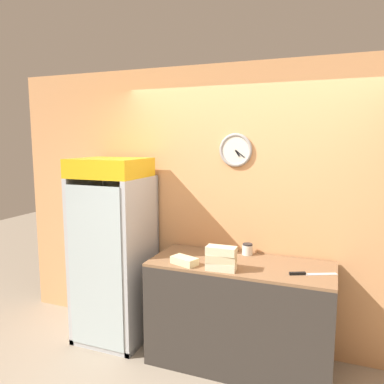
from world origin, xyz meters
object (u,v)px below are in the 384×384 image
object	(u,v)px
sandwich_stack_middle	(221,258)
sandwich_flat_left	(184,261)
sandwich_stack_bottom	(221,266)
condiment_jar	(248,249)
beverage_cooler	(116,241)
sandwich_stack_top	(221,251)
chefs_knife	(306,274)

from	to	relation	value
sandwich_stack_middle	sandwich_flat_left	xyz separation A→B (m)	(-0.34, 0.03, -0.07)
sandwich_stack_bottom	condiment_jar	world-z (taller)	condiment_jar
beverage_cooler	sandwich_stack_bottom	xyz separation A→B (m)	(1.18, -0.28, -0.02)
sandwich_stack_bottom	condiment_jar	bearing A→B (deg)	77.44
sandwich_stack_top	chefs_knife	bearing A→B (deg)	12.65
beverage_cooler	sandwich_flat_left	xyz separation A→B (m)	(0.85, -0.26, -0.02)
sandwich_stack_middle	chefs_knife	bearing A→B (deg)	12.65
sandwich_stack_top	sandwich_flat_left	distance (m)	0.36
sandwich_stack_middle	chefs_knife	distance (m)	0.69
sandwich_stack_bottom	condiment_jar	distance (m)	0.50
sandwich_stack_top	chefs_knife	distance (m)	0.70
sandwich_stack_bottom	sandwich_flat_left	distance (m)	0.34
sandwich_stack_bottom	condiment_jar	size ratio (longest dim) A/B	2.39
condiment_jar	sandwich_stack_top	bearing A→B (deg)	-102.56
beverage_cooler	sandwich_stack_middle	xyz separation A→B (m)	(1.18, -0.28, 0.05)
beverage_cooler	sandwich_stack_bottom	world-z (taller)	beverage_cooler
sandwich_stack_bottom	sandwich_flat_left	bearing A→B (deg)	175.74
sandwich_stack_middle	sandwich_stack_top	xyz separation A→B (m)	(-0.00, 0.00, 0.07)
sandwich_flat_left	chefs_knife	distance (m)	1.01
sandwich_stack_bottom	sandwich_stack_middle	size ratio (longest dim) A/B	0.99
sandwich_stack_middle	sandwich_flat_left	distance (m)	0.34
sandwich_stack_top	condiment_jar	distance (m)	0.52
beverage_cooler	sandwich_stack_top	xyz separation A→B (m)	(1.18, -0.28, 0.12)
beverage_cooler	condiment_jar	bearing A→B (deg)	9.17
sandwich_stack_bottom	sandwich_stack_middle	xyz separation A→B (m)	(0.00, 0.00, 0.07)
sandwich_stack_middle	sandwich_stack_top	distance (m)	0.07
sandwich_flat_left	chefs_knife	size ratio (longest dim) A/B	0.70
beverage_cooler	sandwich_stack_top	world-z (taller)	beverage_cooler
sandwich_stack_top	beverage_cooler	bearing A→B (deg)	166.60
sandwich_stack_middle	condiment_jar	bearing A→B (deg)	77.44
beverage_cooler	condiment_jar	xyz separation A→B (m)	(1.29, 0.21, 0.00)
sandwich_stack_bottom	sandwich_stack_top	distance (m)	0.13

